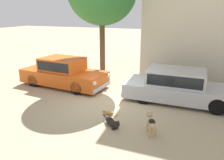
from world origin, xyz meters
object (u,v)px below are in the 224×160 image
at_px(parked_sedan_second, 179,86).
at_px(stray_cat, 109,113).
at_px(parked_sedan_nearest, 63,72).
at_px(stray_dog_tan, 151,122).
at_px(stray_dog_spotted, 112,122).

height_order(parked_sedan_second, stray_cat, parked_sedan_second).
xyz_separation_m(parked_sedan_second, stray_cat, (-2.25, -2.30, -0.62)).
distance_m(parked_sedan_nearest, stray_cat, 4.17).
distance_m(stray_dog_tan, stray_cat, 1.90).
xyz_separation_m(parked_sedan_nearest, stray_cat, (3.43, -2.28, -0.64)).
bearing_deg(stray_dog_tan, parked_sedan_second, -33.68).
bearing_deg(stray_dog_tan, stray_dog_spotted, 67.32).
bearing_deg(parked_sedan_second, stray_cat, -134.27).
xyz_separation_m(parked_sedan_second, stray_dog_spotted, (-1.83, -3.06, -0.54)).
height_order(parked_sedan_nearest, stray_dog_spotted, parked_sedan_nearest).
distance_m(parked_sedan_second, stray_cat, 3.28).
height_order(stray_dog_spotted, stray_cat, stray_dog_spotted).
bearing_deg(stray_dog_tan, parked_sedan_nearest, 35.90).
relative_size(parked_sedan_nearest, parked_sedan_second, 0.97).
xyz_separation_m(parked_sedan_nearest, stray_dog_tan, (5.16, -3.00, -0.31)).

